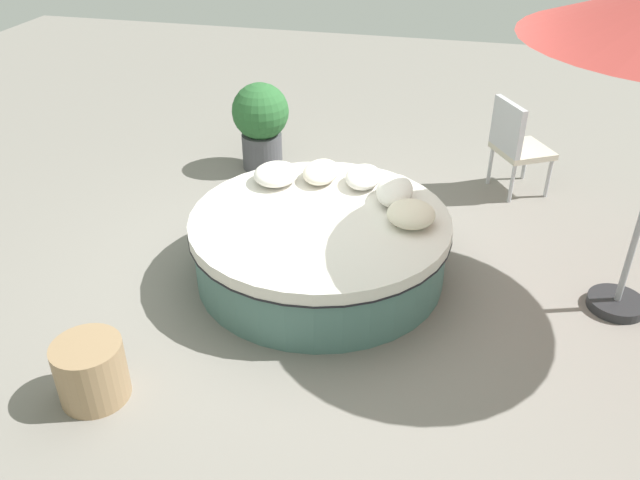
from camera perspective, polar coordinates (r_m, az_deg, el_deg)
name	(u,v)px	position (r m, az deg, el deg)	size (l,w,h in m)	color
ground_plane	(320,273)	(5.52, 0.00, -2.95)	(16.00, 16.00, 0.00)	gray
round_bed	(320,245)	(5.36, 0.00, -0.44)	(2.14, 2.14, 0.56)	#4C726B
throw_pillow_0	(411,214)	(5.13, 8.03, 2.29)	(0.40, 0.38, 0.18)	beige
throw_pillow_1	(394,191)	(5.46, 6.58, 4.35)	(0.49, 0.30, 0.19)	white
throw_pillow_2	(363,177)	(5.71, 3.84, 5.58)	(0.44, 0.31, 0.15)	white
throw_pillow_3	(321,172)	(5.78, 0.09, 6.03)	(0.46, 0.31, 0.16)	silver
throw_pillow_4	(276,174)	(5.75, -3.89, 5.83)	(0.44, 0.39, 0.16)	white
patio_chair	(515,141)	(6.89, 16.85, 8.31)	(0.70, 0.69, 0.98)	#B7B7BC
planter	(261,121)	(7.19, -5.23, 10.38)	(0.62, 0.62, 0.97)	#4C4C51
side_table	(91,371)	(4.52, -19.52, -10.82)	(0.45, 0.45, 0.43)	#997A56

